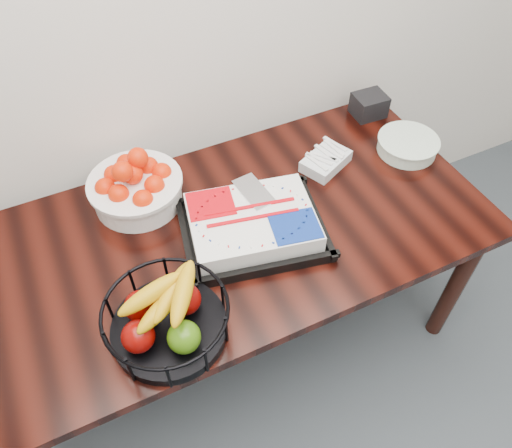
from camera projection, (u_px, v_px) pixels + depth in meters
name	position (u px, v px, depth m)	size (l,w,h in m)	color
table	(237.00, 243.00, 1.82)	(1.80, 0.90, 0.75)	black
cake_tray	(252.00, 225.00, 1.71)	(0.55, 0.47, 0.10)	black
tangerine_bowl	(135.00, 183.00, 1.77)	(0.34, 0.34, 0.22)	white
fruit_basket	(167.00, 317.00, 1.43)	(0.37, 0.37, 0.20)	black
plate_stack	(407.00, 145.00, 2.00)	(0.25, 0.25, 0.06)	white
fork_bag	(326.00, 161.00, 1.95)	(0.22, 0.19, 0.06)	silver
napkin_box	(369.00, 105.00, 2.15)	(0.13, 0.11, 0.10)	black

